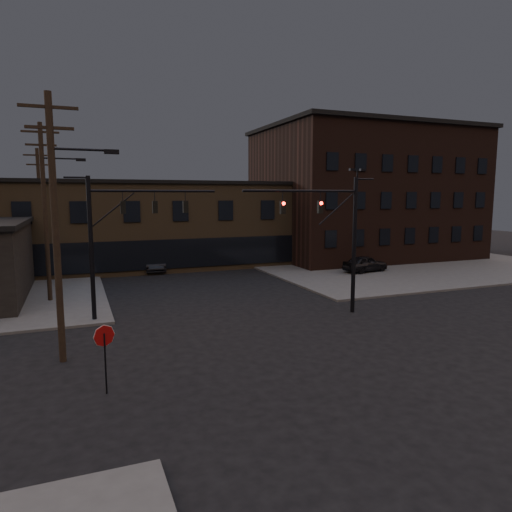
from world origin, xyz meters
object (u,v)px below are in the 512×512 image
Objects in this scene: traffic_signal_far at (115,231)px; parked_car_lot_a at (365,263)px; parked_car_lot_b at (326,254)px; traffic_signal_near at (338,231)px; car_crossing at (153,262)px; stop_sign at (105,343)px.

traffic_signal_far is 1.83× the size of parked_car_lot_a.
parked_car_lot_a is 0.98× the size of parked_car_lot_b.
traffic_signal_near is at bearing 128.73° from parked_car_lot_a.
parked_car_lot_a reaches higher than parked_car_lot_b.
traffic_signal_near is 1.00× the size of traffic_signal_far.
traffic_signal_near is at bearing 143.57° from parked_car_lot_b.
traffic_signal_near is at bearing -16.17° from traffic_signal_far.
parked_car_lot_b is 18.18m from car_crossing.
traffic_signal_near reaches higher than parked_car_lot_a.
traffic_signal_near is 1.61× the size of car_crossing.
parked_car_lot_b is at bearing 1.01° from car_crossing.
traffic_signal_far is 10.55m from stop_sign.
traffic_signal_near is at bearing -66.66° from car_crossing.
car_crossing is at bearing 111.16° from traffic_signal_near.
parked_car_lot_b is (23.96, 25.67, -1.05)m from stop_sign.
parked_car_lot_a is at bearing 37.36° from stop_sign.
traffic_signal_near reaches higher than car_crossing.
traffic_signal_near reaches higher than stop_sign.
car_crossing is at bearing 81.34° from parked_car_lot_b.
parked_car_lot_a is (9.99, 11.34, -4.04)m from traffic_signal_near.
parked_car_lot_a is (23.35, 17.82, -0.95)m from stop_sign.
traffic_signal_far is 17.19m from car_crossing.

